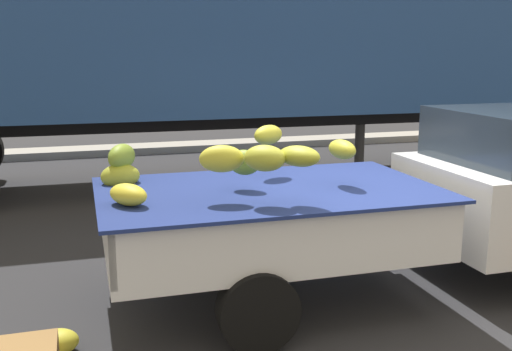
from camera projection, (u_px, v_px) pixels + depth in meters
name	position (u px, v px, depth m)	size (l,w,h in m)	color
ground	(368.00, 300.00, 5.52)	(220.00, 220.00, 0.00)	#28282B
curb_strip	(191.00, 147.00, 13.78)	(80.00, 0.80, 0.16)	gray
pickup_truck	(468.00, 194.00, 5.86)	(5.26, 1.84, 1.70)	white
semi_trailer	(178.00, 34.00, 9.80)	(12.04, 2.80, 3.95)	navy
fallen_banana_bunch_near_tailgate	(57.00, 342.00, 4.53)	(0.32, 0.26, 0.19)	gold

